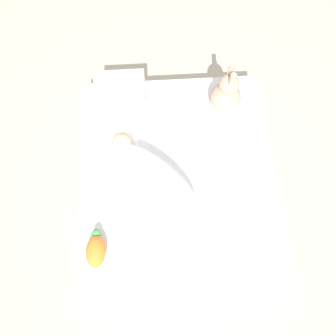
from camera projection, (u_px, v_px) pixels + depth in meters
name	position (u px, v px, depth m)	size (l,w,h in m)	color
ground_plane	(176.00, 176.00, 1.98)	(12.00, 12.00, 0.00)	#B2A893
bed_mattress	(176.00, 171.00, 1.89)	(1.14, 1.08, 0.18)	white
burp_cloth	(120.00, 149.00, 1.83)	(0.22, 0.21, 0.02)	white
swaddled_baby	(154.00, 170.00, 1.73)	(0.48, 0.48, 0.13)	white
pillow	(120.00, 98.00, 1.93)	(0.35, 0.30, 0.07)	white
bunny_plush	(226.00, 95.00, 1.84)	(0.18, 0.18, 0.33)	tan
turtle_plush	(96.00, 250.00, 1.59)	(0.19, 0.10, 0.08)	orange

